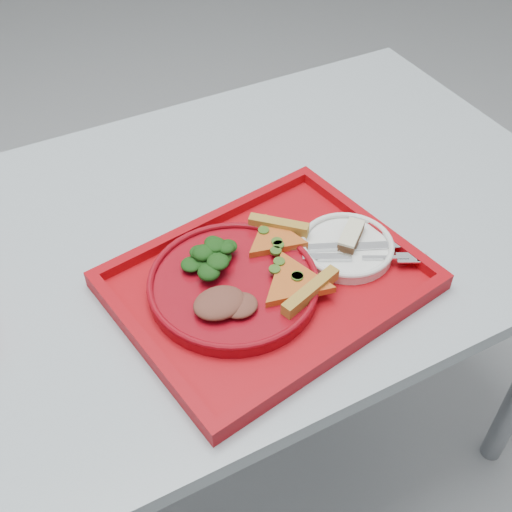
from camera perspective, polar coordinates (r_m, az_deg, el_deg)
name	(u,v)px	position (r m, az deg, el deg)	size (l,w,h in m)	color
ground	(178,471)	(1.68, -6.98, -18.48)	(10.00, 10.00, 0.00)	#97999F
table	(144,286)	(1.13, -9.93, -2.65)	(1.60, 0.80, 0.75)	#9BA6AE
tray_main	(268,285)	(1.00, 1.08, -2.56)	(0.45, 0.35, 0.01)	#A50810
dinner_plate	(233,286)	(0.98, -2.02, -2.68)	(0.26, 0.26, 0.02)	maroon
side_plate	(347,248)	(1.05, 8.05, 0.67)	(0.15, 0.15, 0.01)	white
pizza_slice_a	(294,281)	(0.96, 3.43, -2.19)	(0.13, 0.11, 0.02)	orange
pizza_slice_b	(274,237)	(1.03, 1.64, 1.71)	(0.11, 0.10, 0.02)	orange
salad_heap	(209,256)	(0.98, -4.17, -0.01)	(0.08, 0.07, 0.04)	black
meat_portion	(219,303)	(0.93, -3.28, -4.18)	(0.08, 0.06, 0.02)	brown
dessert_bar	(351,236)	(1.05, 8.45, 1.80)	(0.07, 0.06, 0.02)	#462B17
knife	(347,246)	(1.04, 8.11, 0.86)	(0.18, 0.02, 0.01)	silver
fork	(361,257)	(1.02, 9.32, -0.12)	(0.18, 0.02, 0.01)	silver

